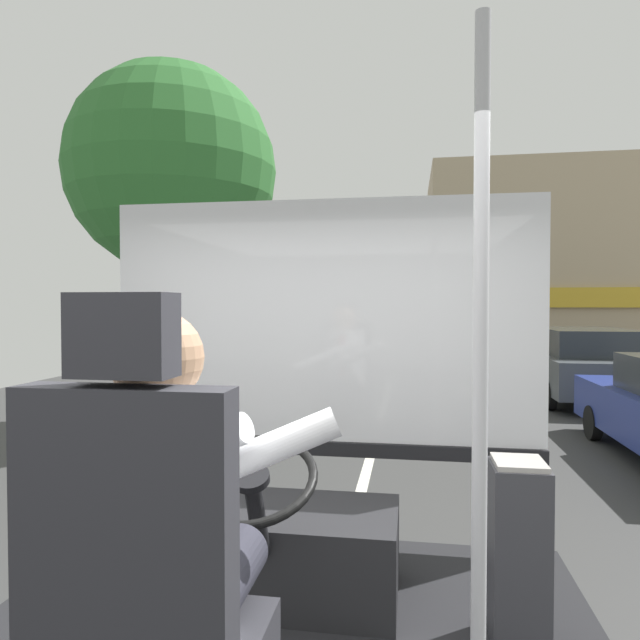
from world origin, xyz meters
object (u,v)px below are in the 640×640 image
Objects in this scene: steering_console at (277,548)px; driver_seat at (148,623)px; parked_car_charcoal at (583,363)px; bus_driver at (167,515)px; fare_box at (518,551)px; handrail_pole at (480,396)px.

driver_seat is at bearing -90.00° from steering_console.
parked_car_charcoal is at bearing 67.09° from steering_console.
bus_driver reaches higher than parked_car_charcoal.
driver_seat reaches higher than fare_box.
driver_seat is 1.03m from handrail_pole.
parked_car_charcoal is at bearing 72.73° from fare_box.
steering_console is at bearing -112.91° from parked_car_charcoal.
bus_driver is 0.90m from handrail_pole.
parked_car_charcoal reaches higher than steering_console.
handrail_pole reaches higher than fare_box.
fare_box is at bearing 43.74° from bus_driver.
handrail_pole reaches higher than driver_seat.
steering_console is 1.52× the size of fare_box.
fare_box is 10.38m from parked_car_charcoal.
fare_box is (1.03, 0.98, -0.45)m from bus_driver.
fare_box is 0.17× the size of parked_car_charcoal.
handrail_pole reaches higher than parked_car_charcoal.
steering_console is at bearing 90.00° from driver_seat.
steering_console is (-0.00, 1.27, -0.37)m from driver_seat.
fare_box is at bearing 70.79° from handrail_pole.
handrail_pole is 1.00m from fare_box.
driver_seat is 0.32× the size of parked_car_charcoal.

